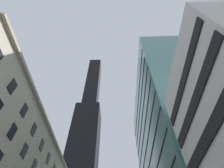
# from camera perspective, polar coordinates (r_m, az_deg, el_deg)

# --- Properties ---
(dark_skyscraper) EXTENTS (25.31, 25.31, 181.16)m
(dark_skyscraper) POSITION_cam_1_polar(r_m,az_deg,el_deg) (112.03, -9.93, -23.35)
(dark_skyscraper) COLOR black
(dark_skyscraper) RESTS_ON ground
(glass_office_midrise) EXTENTS (15.61, 36.56, 46.44)m
(glass_office_midrise) POSITION_cam_1_polar(r_m,az_deg,el_deg) (45.41, 21.87, -19.87)
(glass_office_midrise) COLOR slate
(glass_office_midrise) RESTS_ON ground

